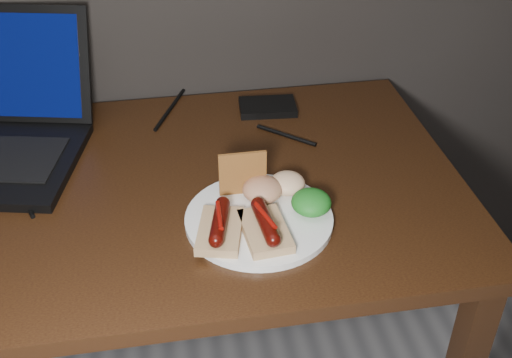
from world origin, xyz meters
The scene contains 10 objects.
desk centered at (0.00, 1.38, 0.66)m, with size 1.40×0.70×0.75m.
hard_drive centered at (0.38, 1.63, 0.76)m, with size 0.12×0.08×0.02m, color black.
desk_cables centered at (-0.02, 1.52, 0.75)m, with size 0.95×0.46×0.01m.
plate centered at (0.30, 1.24, 0.76)m, with size 0.26×0.26×0.01m, color white.
bread_sausage_left centered at (0.22, 1.21, 0.78)m, with size 0.10×0.13×0.04m.
bread_sausage_center centered at (0.30, 1.19, 0.78)m, with size 0.08×0.12×0.04m.
crispbread centered at (0.28, 1.32, 0.80)m, with size 0.09×0.01×0.09m, color #A8682E.
salad_greens centered at (0.39, 1.24, 0.78)m, with size 0.07×0.07×0.04m, color #115919.
salsa_mound centered at (0.31, 1.29, 0.78)m, with size 0.07×0.07×0.04m, color maroon.
coleslaw_mound centered at (0.36, 1.31, 0.78)m, with size 0.06×0.06×0.04m, color beige.
Camera 1 is at (0.14, 0.39, 1.45)m, focal length 45.00 mm.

